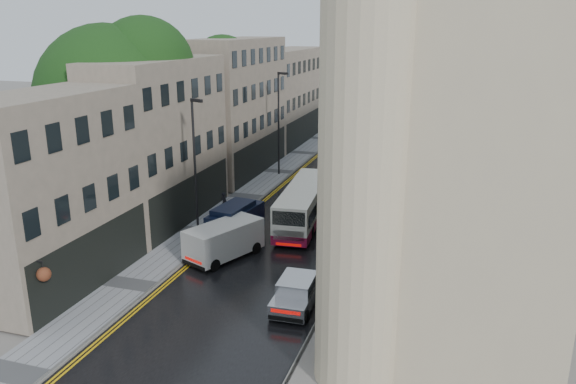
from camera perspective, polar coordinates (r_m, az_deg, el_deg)
The scene contains 15 objects.
road at distance 43.23m, azimuth 2.98°, elevation -1.22°, with size 9.00×85.00×0.02m, color black.
left_sidewalk at distance 44.95m, azimuth -4.25°, elevation -0.47°, with size 2.70×85.00×0.12m, color gray.
right_sidewalk at distance 42.27m, azimuth 10.09°, elevation -1.81°, with size 1.80×85.00×0.12m, color slate.
old_shop_row at distance 47.25m, azimuth -7.39°, elevation 7.68°, with size 4.50×56.00×12.00m, color gray, non-canonical shape.
modern_block at distance 38.88m, azimuth 17.52°, elevation 6.62°, with size 8.00×40.00×14.00m, color tan, non-canonical shape.
tree_near at distance 40.02m, azimuth -17.47°, elevation 6.81°, with size 10.56×10.56×13.89m, color black, non-canonical shape.
tree_far at distance 51.07m, azimuth -8.82°, elevation 8.55°, with size 9.24×9.24×12.46m, color black, non-canonical shape.
cream_bus at distance 36.16m, azimuth -0.82°, elevation -2.55°, with size 2.25×9.91×2.70m, color white, non-canonical shape.
white_lorry at distance 44.74m, azimuth 5.70°, elevation 2.53°, with size 2.73×9.10×4.78m, color white, non-canonical shape.
silver_hatchback at distance 26.76m, azimuth -1.60°, elevation -11.19°, with size 1.74×3.99×1.50m, color #A6A6AA, non-canonical shape.
white_van at distance 32.89m, azimuth -9.76°, elevation -5.31°, with size 2.04×4.77×2.16m, color silver, non-canonical shape.
navy_van at distance 35.41m, azimuth -7.84°, elevation -3.44°, with size 1.84×4.60×2.35m, color black, non-canonical shape.
pedestrian at distance 40.64m, azimuth -6.50°, elevation -1.12°, with size 0.59×0.39×1.62m, color black.
lamp_post_near at distance 35.93m, azimuth -9.42°, elevation 2.34°, with size 0.99×0.22×8.79m, color black, non-canonical shape.
lamp_post_far at distance 50.52m, azimuth -0.96°, elevation 6.88°, with size 1.03×0.23×9.13m, color black, non-canonical shape.
Camera 1 is at (10.17, -12.37, 13.27)m, focal length 35.00 mm.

